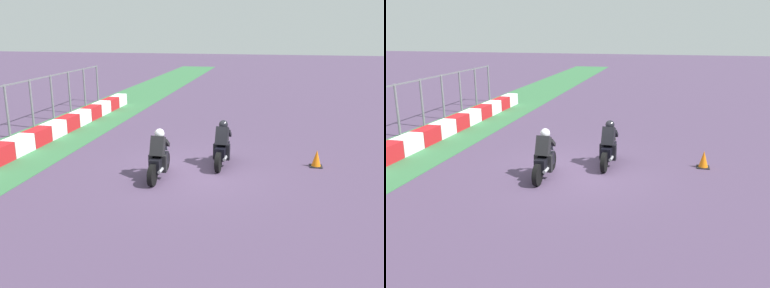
{
  "view_description": "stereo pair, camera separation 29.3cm",
  "coord_description": "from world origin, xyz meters",
  "views": [
    {
      "loc": [
        -12.28,
        -2.56,
        4.44
      ],
      "look_at": [
        0.06,
        0.0,
        0.9
      ],
      "focal_mm": 39.04,
      "sensor_mm": 36.0,
      "label": 1
    },
    {
      "loc": [
        -12.22,
        -2.84,
        4.44
      ],
      "look_at": [
        0.06,
        0.0,
        0.9
      ],
      "focal_mm": 39.04,
      "sensor_mm": 36.0,
      "label": 2
    }
  ],
  "objects": [
    {
      "name": "grass_verge",
      "position": [
        0.0,
        6.61,
        0.01
      ],
      "size": [
        72.0,
        3.82,
        0.02
      ],
      "primitive_type": "cube",
      "color": "#387244",
      "rests_on": "ground_plane"
    },
    {
      "name": "ground_plane",
      "position": [
        0.0,
        0.0,
        0.0
      ],
      "size": [
        120.0,
        120.0,
        0.0
      ],
      "primitive_type": "plane",
      "color": "#4F3C5A"
    },
    {
      "name": "rider_lane_b",
      "position": [
        -0.73,
        0.86,
        0.62
      ],
      "size": [
        2.04,
        0.54,
        1.51
      ],
      "rotation": [
        0.0,
        0.0,
        -0.0
      ],
      "color": "black",
      "rests_on": "ground_plane"
    },
    {
      "name": "rider_lane_a",
      "position": [
        0.85,
        -0.86,
        0.62
      ],
      "size": [
        2.04,
        0.55,
        1.51
      ],
      "rotation": [
        0.0,
        0.0,
        -0.04
      ],
      "color": "black",
      "rests_on": "ground_plane"
    },
    {
      "name": "track_barrier",
      "position": [
        0.0,
        6.52,
        0.32
      ],
      "size": [
        21.98,
        0.6,
        0.64
      ],
      "color": "red",
      "rests_on": "ground_plane"
    },
    {
      "name": "traffic_cone",
      "position": [
        1.33,
        -3.92,
        0.26
      ],
      "size": [
        0.4,
        0.4,
        0.57
      ],
      "color": "black",
      "rests_on": "ground_plane"
    }
  ]
}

